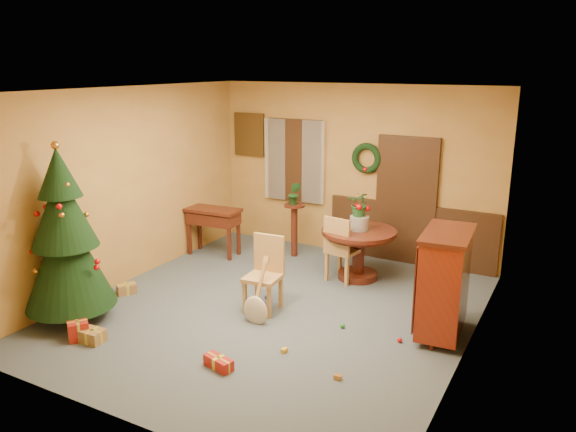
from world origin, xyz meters
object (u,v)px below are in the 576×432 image
Objects in this scene: christmas_tree at (65,238)px; sideboard at (444,281)px; dining_table at (359,245)px; writing_desk at (213,220)px; chair_near at (265,271)px.

sideboard is (4.30, 1.84, -0.40)m from christmas_tree.
dining_table is at bearing 48.86° from christmas_tree.
writing_desk is (-2.61, -0.14, 0.07)m from dining_table.
sideboard is at bearing -15.00° from writing_desk.
sideboard reaches higher than writing_desk.
christmas_tree is (-2.71, -3.11, 0.55)m from dining_table.
dining_table is 0.86× the size of sideboard.
writing_desk is (-1.93, 1.50, 0.07)m from chair_near.
christmas_tree reaches higher than chair_near.
christmas_tree is at bearing -92.02° from writing_desk.
christmas_tree is 4.70m from sideboard.
sideboard is (2.27, 0.37, 0.16)m from chair_near.
christmas_tree is (-2.03, -1.47, 0.56)m from chair_near.
chair_near reaches higher than dining_table.
dining_table is at bearing 141.51° from sideboard.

